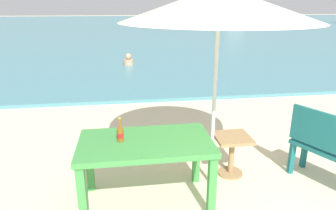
{
  "coord_description": "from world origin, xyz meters",
  "views": [
    {
      "loc": [
        -1.13,
        -1.5,
        2.12
      ],
      "look_at": [
        -0.47,
        3.0,
        0.6
      ],
      "focal_mm": 32.37,
      "sensor_mm": 36.0,
      "label": 1
    }
  ],
  "objects_px": {
    "side_table_wood": "(232,150)",
    "boat_barge": "(239,12)",
    "beer_bottle_amber": "(120,133)",
    "patio_umbrella": "(219,4)",
    "picnic_table_green": "(146,150)",
    "swimmer_person": "(128,61)"
  },
  "relations": [
    {
      "from": "side_table_wood",
      "to": "boat_barge",
      "type": "relative_size",
      "value": 0.08
    },
    {
      "from": "beer_bottle_amber",
      "to": "patio_umbrella",
      "type": "bearing_deg",
      "value": 13.16
    },
    {
      "from": "patio_umbrella",
      "to": "side_table_wood",
      "type": "bearing_deg",
      "value": 27.38
    },
    {
      "from": "beer_bottle_amber",
      "to": "boat_barge",
      "type": "relative_size",
      "value": 0.04
    },
    {
      "from": "beer_bottle_amber",
      "to": "side_table_wood",
      "type": "xyz_separation_m",
      "value": [
        1.39,
        0.41,
        -0.5
      ]
    },
    {
      "from": "picnic_table_green",
      "to": "patio_umbrella",
      "type": "xyz_separation_m",
      "value": [
        0.81,
        0.27,
        1.47
      ]
    },
    {
      "from": "picnic_table_green",
      "to": "boat_barge",
      "type": "height_order",
      "value": "boat_barge"
    },
    {
      "from": "picnic_table_green",
      "to": "boat_barge",
      "type": "xyz_separation_m",
      "value": [
        16.04,
        39.47,
        0.36
      ]
    },
    {
      "from": "picnic_table_green",
      "to": "swimmer_person",
      "type": "distance_m",
      "value": 7.71
    },
    {
      "from": "swimmer_person",
      "to": "boat_barge",
      "type": "height_order",
      "value": "boat_barge"
    },
    {
      "from": "side_table_wood",
      "to": "swimmer_person",
      "type": "xyz_separation_m",
      "value": [
        -1.16,
        7.27,
        -0.11
      ]
    },
    {
      "from": "picnic_table_green",
      "to": "swimmer_person",
      "type": "height_order",
      "value": "picnic_table_green"
    },
    {
      "from": "side_table_wood",
      "to": "picnic_table_green",
      "type": "bearing_deg",
      "value": -159.01
    },
    {
      "from": "beer_bottle_amber",
      "to": "boat_barge",
      "type": "height_order",
      "value": "boat_barge"
    },
    {
      "from": "picnic_table_green",
      "to": "beer_bottle_amber",
      "type": "xyz_separation_m",
      "value": [
        -0.26,
        0.02,
        0.2
      ]
    },
    {
      "from": "patio_umbrella",
      "to": "swimmer_person",
      "type": "height_order",
      "value": "patio_umbrella"
    },
    {
      "from": "side_table_wood",
      "to": "swimmer_person",
      "type": "bearing_deg",
      "value": 99.04
    },
    {
      "from": "patio_umbrella",
      "to": "boat_barge",
      "type": "distance_m",
      "value": 42.07
    },
    {
      "from": "swimmer_person",
      "to": "boat_barge",
      "type": "distance_m",
      "value": 35.61
    },
    {
      "from": "boat_barge",
      "to": "patio_umbrella",
      "type": "bearing_deg",
      "value": -111.23
    },
    {
      "from": "picnic_table_green",
      "to": "side_table_wood",
      "type": "height_order",
      "value": "picnic_table_green"
    },
    {
      "from": "picnic_table_green",
      "to": "patio_umbrella",
      "type": "distance_m",
      "value": 1.7
    }
  ]
}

